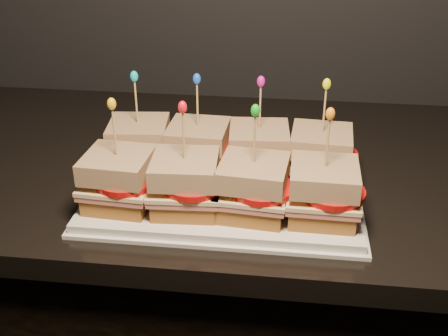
# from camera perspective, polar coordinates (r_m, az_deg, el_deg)

# --- Properties ---
(granite_slab) EXTENTS (2.69, 0.63, 0.04)m
(granite_slab) POSITION_cam_1_polar(r_m,az_deg,el_deg) (0.98, 0.16, 0.04)
(granite_slab) COLOR black
(granite_slab) RESTS_ON cabinet
(platter) EXTENTS (0.40, 0.25, 0.02)m
(platter) POSITION_cam_1_polar(r_m,az_deg,el_deg) (0.85, 0.00, -2.75)
(platter) COLOR white
(platter) RESTS_ON granite_slab
(platter_rim) EXTENTS (0.41, 0.26, 0.01)m
(platter_rim) POSITION_cam_1_polar(r_m,az_deg,el_deg) (0.85, 0.00, -3.10)
(platter_rim) COLOR white
(platter_rim) RESTS_ON granite_slab
(sandwich_0_bread_bot) EXTENTS (0.10, 0.10, 0.02)m
(sandwich_0_bread_bot) POSITION_cam_1_polar(r_m,az_deg,el_deg) (0.91, -8.46, 0.77)
(sandwich_0_bread_bot) COLOR brown
(sandwich_0_bread_bot) RESTS_ON platter
(sandwich_0_ham) EXTENTS (0.11, 0.10, 0.01)m
(sandwich_0_ham) POSITION_cam_1_polar(r_m,az_deg,el_deg) (0.90, -8.53, 1.69)
(sandwich_0_ham) COLOR #C15C5F
(sandwich_0_ham) RESTS_ON sandwich_0_bread_bot
(sandwich_0_cheese) EXTENTS (0.11, 0.10, 0.01)m
(sandwich_0_cheese) POSITION_cam_1_polar(r_m,az_deg,el_deg) (0.90, -8.56, 2.09)
(sandwich_0_cheese) COLOR #F9DE9F
(sandwich_0_cheese) RESTS_ON sandwich_0_ham
(sandwich_0_tomato) EXTENTS (0.09, 0.09, 0.01)m
(sandwich_0_tomato) POSITION_cam_1_polar(r_m,az_deg,el_deg) (0.89, -7.95, 2.32)
(sandwich_0_tomato) COLOR red
(sandwich_0_tomato) RESTS_ON sandwich_0_cheese
(sandwich_0_bread_top) EXTENTS (0.10, 0.10, 0.03)m
(sandwich_0_bread_top) POSITION_cam_1_polar(r_m,az_deg,el_deg) (0.89, -8.69, 3.67)
(sandwich_0_bread_top) COLOR brown
(sandwich_0_bread_top) RESTS_ON sandwich_0_tomato
(sandwich_0_pick) EXTENTS (0.00, 0.00, 0.09)m
(sandwich_0_pick) POSITION_cam_1_polar(r_m,az_deg,el_deg) (0.87, -8.90, 6.39)
(sandwich_0_pick) COLOR tan
(sandwich_0_pick) RESTS_ON sandwich_0_bread_top
(sandwich_0_frill) EXTENTS (0.01, 0.01, 0.02)m
(sandwich_0_frill) POSITION_cam_1_polar(r_m,az_deg,el_deg) (0.86, -9.12, 9.18)
(sandwich_0_frill) COLOR #0EB6BF
(sandwich_0_frill) RESTS_ON sandwich_0_pick
(sandwich_1_bread_bot) EXTENTS (0.09, 0.09, 0.02)m
(sandwich_1_bread_bot) POSITION_cam_1_polar(r_m,az_deg,el_deg) (0.89, -2.58, 0.45)
(sandwich_1_bread_bot) COLOR brown
(sandwich_1_bread_bot) RESTS_ON platter
(sandwich_1_ham) EXTENTS (0.10, 0.10, 0.01)m
(sandwich_1_ham) POSITION_cam_1_polar(r_m,az_deg,el_deg) (0.88, -2.60, 1.38)
(sandwich_1_ham) COLOR #C15C5F
(sandwich_1_ham) RESTS_ON sandwich_1_bread_bot
(sandwich_1_cheese) EXTENTS (0.10, 0.10, 0.01)m
(sandwich_1_cheese) POSITION_cam_1_polar(r_m,az_deg,el_deg) (0.88, -2.61, 1.79)
(sandwich_1_cheese) COLOR #F9DE9F
(sandwich_1_cheese) RESTS_ON sandwich_1_ham
(sandwich_1_tomato) EXTENTS (0.09, 0.09, 0.01)m
(sandwich_1_tomato) POSITION_cam_1_polar(r_m,az_deg,el_deg) (0.87, -1.91, 2.02)
(sandwich_1_tomato) COLOR red
(sandwich_1_tomato) RESTS_ON sandwich_1_cheese
(sandwich_1_bread_top) EXTENTS (0.09, 0.09, 0.03)m
(sandwich_1_bread_top) POSITION_cam_1_polar(r_m,az_deg,el_deg) (0.87, -2.65, 3.40)
(sandwich_1_bread_top) COLOR brown
(sandwich_1_bread_top) RESTS_ON sandwich_1_tomato
(sandwich_1_pick) EXTENTS (0.00, 0.00, 0.09)m
(sandwich_1_pick) POSITION_cam_1_polar(r_m,az_deg,el_deg) (0.85, -2.71, 6.18)
(sandwich_1_pick) COLOR tan
(sandwich_1_pick) RESTS_ON sandwich_1_bread_top
(sandwich_1_frill) EXTENTS (0.01, 0.01, 0.02)m
(sandwich_1_frill) POSITION_cam_1_polar(r_m,az_deg,el_deg) (0.84, -2.78, 9.04)
(sandwich_1_frill) COLOR blue
(sandwich_1_frill) RESTS_ON sandwich_1_pick
(sandwich_2_bread_bot) EXTENTS (0.09, 0.09, 0.02)m
(sandwich_2_bread_bot) POSITION_cam_1_polar(r_m,az_deg,el_deg) (0.88, 3.49, 0.11)
(sandwich_2_bread_bot) COLOR brown
(sandwich_2_bread_bot) RESTS_ON platter
(sandwich_2_ham) EXTENTS (0.10, 0.10, 0.01)m
(sandwich_2_ham) POSITION_cam_1_polar(r_m,az_deg,el_deg) (0.88, 3.52, 1.05)
(sandwich_2_ham) COLOR #C15C5F
(sandwich_2_ham) RESTS_ON sandwich_2_bread_bot
(sandwich_2_cheese) EXTENTS (0.11, 0.10, 0.01)m
(sandwich_2_cheese) POSITION_cam_1_polar(r_m,az_deg,el_deg) (0.87, 3.54, 1.46)
(sandwich_2_cheese) COLOR #F9DE9F
(sandwich_2_cheese) RESTS_ON sandwich_2_ham
(sandwich_2_tomato) EXTENTS (0.09, 0.09, 0.01)m
(sandwich_2_tomato) POSITION_cam_1_polar(r_m,az_deg,el_deg) (0.86, 4.32, 1.69)
(sandwich_2_tomato) COLOR red
(sandwich_2_tomato) RESTS_ON sandwich_2_cheese
(sandwich_2_bread_top) EXTENTS (0.10, 0.10, 0.03)m
(sandwich_2_bread_top) POSITION_cam_1_polar(r_m,az_deg,el_deg) (0.86, 3.59, 3.09)
(sandwich_2_bread_top) COLOR brown
(sandwich_2_bread_top) RESTS_ON sandwich_2_tomato
(sandwich_2_pick) EXTENTS (0.00, 0.00, 0.09)m
(sandwich_2_pick) POSITION_cam_1_polar(r_m,az_deg,el_deg) (0.84, 3.68, 5.89)
(sandwich_2_pick) COLOR tan
(sandwich_2_pick) RESTS_ON sandwich_2_bread_top
(sandwich_2_frill) EXTENTS (0.01, 0.01, 0.02)m
(sandwich_2_frill) POSITION_cam_1_polar(r_m,az_deg,el_deg) (0.83, 3.77, 8.78)
(sandwich_2_frill) COLOR #C91494
(sandwich_2_frill) RESTS_ON sandwich_2_pick
(sandwich_3_bread_bot) EXTENTS (0.09, 0.09, 0.02)m
(sandwich_3_bread_bot) POSITION_cam_1_polar(r_m,az_deg,el_deg) (0.88, 9.63, -0.24)
(sandwich_3_bread_bot) COLOR brown
(sandwich_3_bread_bot) RESTS_ON platter
(sandwich_3_ham) EXTENTS (0.10, 0.10, 0.01)m
(sandwich_3_ham) POSITION_cam_1_polar(r_m,az_deg,el_deg) (0.88, 9.71, 0.70)
(sandwich_3_ham) COLOR #C15C5F
(sandwich_3_ham) RESTS_ON sandwich_3_bread_bot
(sandwich_3_cheese) EXTENTS (0.10, 0.10, 0.01)m
(sandwich_3_cheese) POSITION_cam_1_polar(r_m,az_deg,el_deg) (0.87, 9.75, 1.11)
(sandwich_3_cheese) COLOR #F9DE9F
(sandwich_3_cheese) RESTS_ON sandwich_3_ham
(sandwich_3_tomato) EXTENTS (0.09, 0.09, 0.01)m
(sandwich_3_tomato) POSITION_cam_1_polar(r_m,az_deg,el_deg) (0.87, 10.59, 1.33)
(sandwich_3_tomato) COLOR red
(sandwich_3_tomato) RESTS_ON sandwich_3_cheese
(sandwich_3_bread_top) EXTENTS (0.10, 0.10, 0.03)m
(sandwich_3_bread_top) POSITION_cam_1_polar(r_m,az_deg,el_deg) (0.86, 9.89, 2.73)
(sandwich_3_bread_top) COLOR brown
(sandwich_3_bread_top) RESTS_ON sandwich_3_tomato
(sandwich_3_pick) EXTENTS (0.00, 0.00, 0.09)m
(sandwich_3_pick) POSITION_cam_1_polar(r_m,az_deg,el_deg) (0.84, 10.14, 5.52)
(sandwich_3_pick) COLOR tan
(sandwich_3_pick) RESTS_ON sandwich_3_bread_top
(sandwich_3_frill) EXTENTS (0.01, 0.01, 0.02)m
(sandwich_3_frill) POSITION_cam_1_polar(r_m,az_deg,el_deg) (0.83, 10.40, 8.40)
(sandwich_3_frill) COLOR #F5FB10
(sandwich_3_frill) RESTS_ON sandwich_3_pick
(sandwich_4_bread_bot) EXTENTS (0.09, 0.09, 0.02)m
(sandwich_4_bread_bot) POSITION_cam_1_polar(r_m,az_deg,el_deg) (0.82, -10.44, -2.82)
(sandwich_4_bread_bot) COLOR brown
(sandwich_4_bread_bot) RESTS_ON platter
(sandwich_4_ham) EXTENTS (0.10, 0.10, 0.01)m
(sandwich_4_ham) POSITION_cam_1_polar(r_m,az_deg,el_deg) (0.81, -10.54, -1.83)
(sandwich_4_ham) COLOR #C15C5F
(sandwich_4_ham) RESTS_ON sandwich_4_bread_bot
(sandwich_4_cheese) EXTENTS (0.10, 0.10, 0.01)m
(sandwich_4_cheese) POSITION_cam_1_polar(r_m,az_deg,el_deg) (0.80, -10.58, -1.40)
(sandwich_4_cheese) COLOR #F9DE9F
(sandwich_4_cheese) RESTS_ON sandwich_4_ham
(sandwich_4_tomato) EXTENTS (0.09, 0.09, 0.01)m
(sandwich_4_tomato) POSITION_cam_1_polar(r_m,az_deg,el_deg) (0.79, -9.92, -1.19)
(sandwich_4_tomato) COLOR red
(sandwich_4_tomato) RESTS_ON sandwich_4_cheese
(sandwich_4_bread_top) EXTENTS (0.10, 0.10, 0.03)m
(sandwich_4_bread_top) POSITION_cam_1_polar(r_m,az_deg,el_deg) (0.79, -10.75, 0.33)
(sandwich_4_bread_top) COLOR brown
(sandwich_4_bread_top) RESTS_ON sandwich_4_tomato
(sandwich_4_pick) EXTENTS (0.00, 0.00, 0.09)m
(sandwich_4_pick) POSITION_cam_1_polar(r_m,az_deg,el_deg) (0.77, -11.04, 3.31)
(sandwich_4_pick) COLOR tan
(sandwich_4_pick) RESTS_ON sandwich_4_bread_top
(sandwich_4_frill) EXTENTS (0.01, 0.01, 0.02)m
(sandwich_4_frill) POSITION_cam_1_polar(r_m,az_deg,el_deg) (0.76, -11.35, 6.41)
(sandwich_4_frill) COLOR #F1AE13
(sandwich_4_frill) RESTS_ON sandwich_4_pick
(sandwich_5_bread_bot) EXTENTS (0.09, 0.09, 0.02)m
(sandwich_5_bread_bot) POSITION_cam_1_polar(r_m,az_deg,el_deg) (0.79, -3.89, -3.28)
(sandwich_5_bread_bot) COLOR brown
(sandwich_5_bread_bot) RESTS_ON platter
(sandwich_5_ham) EXTENTS (0.10, 0.10, 0.01)m
(sandwich_5_ham) POSITION_cam_1_polar(r_m,az_deg,el_deg) (0.79, -3.93, -2.27)
(sandwich_5_ham) COLOR #C15C5F
(sandwich_5_ham) RESTS_ON sandwich_5_bread_bot
(sandwich_5_cheese) EXTENTS (0.10, 0.10, 0.01)m
(sandwich_5_cheese) POSITION_cam_1_polar(r_m,az_deg,el_deg) (0.78, -3.94, -1.83)
(sandwich_5_cheese) COLOR #F9DE9F
(sandwich_5_cheese) RESTS_ON sandwich_5_ham
(sandwich_5_tomato) EXTENTS (0.09, 0.09, 0.01)m
(sandwich_5_tomato) POSITION_cam_1_polar(r_m,az_deg,el_deg) (0.77, -3.16, -1.62)
(sandwich_5_tomato) COLOR red
(sandwich_5_tomato) RESTS_ON sandwich_5_cheese
(sandwich_5_bread_top) EXTENTS (0.09, 0.09, 0.03)m
(sandwich_5_bread_top) POSITION_cam_1_polar(r_m,az_deg,el_deg) (0.77, -4.01, -0.06)
(sandwich_5_bread_top) COLOR brown
(sandwich_5_bread_top) RESTS_ON sandwich_5_tomato
(sandwich_5_pick) EXTENTS (0.00, 0.00, 0.09)m
(sandwich_5_pick) POSITION_cam_1_polar(r_m,az_deg,el_deg) (0.75, -4.12, 3.00)
(sandwich_5_pick) COLOR tan
(sandwich_5_pick) RESTS_ON sandwich_5_bread_top
(sandwich_5_frill) EXTENTS (0.01, 0.01, 0.02)m
(sandwich_5_frill) POSITION_cam_1_polar(r_m,az_deg,el_deg) (0.73, -4.24, 6.20)
(sandwich_5_frill) COLOR red
(sandwich_5_frill) RESTS_ON sandwich_5_pick
(sandwich_6_bread_bot) EXTENTS (0.10, 0.10, 0.02)m
(sandwich_6_bread_bot) POSITION_cam_1_polar(r_m,az_deg,el_deg) (0.78, 2.94, -3.71)
(sandwich_6_bread_bot) COLOR brown
(sandwich_6_bread_bot) RESTS_ON platter
(sandwich_6_ham) EXTENTS (0.11, 0.10, 0.01)m
(sandwich_6_ham) POSITION_cam_1_polar(r_m,az_deg,el_deg) (0.78, 2.97, -2.69)
(sandwich_6_ham) COLOR #C15C5F
(sandwich_6_ham) RESTS_ON sandwich_6_bread_bot
(sandwich_6_cheese) EXTENTS (0.11, 0.10, 0.01)m
(sandwich_6_cheese) POSITION_cam_1_polar(r_m,az_deg,el_deg) (0.77, 2.98, -2.25)
(sandwich_6_cheese) COLOR #F9DE9F
(sandwich_6_cheese) RESTS_ON sandwich_6_ham
(sandwich_6_tomato) EXTENTS (0.09, 0.09, 0.01)m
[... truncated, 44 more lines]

